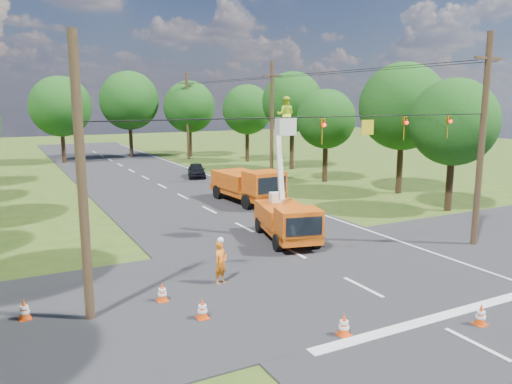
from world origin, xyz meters
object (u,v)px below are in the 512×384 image
pole_right_mid (272,122)px  pole_right_far (187,115)px  tree_right_d (292,102)px  tree_right_c (326,119)px  traffic_cone_7 (256,198)px  tree_far_b (129,101)px  traffic_cone_0 (344,325)px  tree_right_a (454,122)px  traffic_cone_5 (162,292)px  tree_far_c (189,107)px  pole_right_near (482,140)px  pole_left (82,181)px  tree_far_a (61,107)px  traffic_cone_1 (481,315)px  traffic_cone_4 (202,309)px  tree_right_b (403,107)px  traffic_cone_2 (307,228)px  traffic_cone_6 (24,310)px  bucket_truck (287,211)px  tree_right_e (247,110)px  second_truck (248,185)px  distant_car (196,170)px  traffic_cone_3 (269,213)px  ground_worker (221,262)px

pole_right_mid → pole_right_far: 20.00m
tree_right_d → tree_right_c: bearing=-101.3°
traffic_cone_7 → tree_far_b: bearing=91.2°
traffic_cone_0 → tree_right_a: bearing=33.1°
traffic_cone_5 → tree_far_c: tree_far_c is taller
pole_right_near → pole_left: bearing=180.0°
tree_right_c → tree_far_a: bearing=127.2°
tree_far_c → tree_far_a: bearing=176.1°
traffic_cone_1 → pole_right_far: (7.30, 46.17, 4.75)m
traffic_cone_4 → traffic_cone_7: 18.17m
tree_right_b → pole_right_near: bearing=-118.4°
traffic_cone_1 → pole_right_mid: size_ratio=0.07×
traffic_cone_2 → tree_far_b: tree_far_b is taller
pole_right_near → traffic_cone_6: bearing=177.5°
bucket_truck → traffic_cone_5: 9.07m
traffic_cone_1 → tree_right_e: bearing=73.0°
tree_right_d → tree_right_b: bearing=-89.2°
tree_right_b → tree_right_d: (-0.20, 15.00, 0.24)m
tree_right_c → traffic_cone_0: bearing=-124.3°
tree_right_b → tree_far_c: 30.50m
pole_right_mid → tree_far_a: bearing=120.4°
pole_right_far → pole_left: pole_right_far is taller
tree_right_b → second_truck: bearing=170.4°
traffic_cone_6 → tree_far_c: tree_far_c is taller
pole_left → tree_right_a: size_ratio=1.09×
pole_right_near → pole_right_far: bearing=90.0°
tree_far_b → traffic_cone_6: bearing=-108.0°
traffic_cone_7 → pole_right_near: 15.10m
distant_car → traffic_cone_3: 17.11m
traffic_cone_5 → tree_far_a: 43.18m
ground_worker → traffic_cone_0: bearing=-102.2°
pole_right_far → tree_right_d: (6.30, -13.00, 1.57)m
traffic_cone_6 → tree_far_a: 43.00m
ground_worker → tree_right_a: (18.01, 5.09, 4.71)m
tree_far_a → traffic_cone_5: bearing=-92.7°
second_truck → pole_right_far: pole_right_far is taller
second_truck → pole_right_far: (5.24, 26.02, 3.85)m
traffic_cone_5 → pole_right_mid: 25.56m
pole_right_near → tree_right_e: size_ratio=1.16×
pole_right_mid → tree_far_c: bearing=87.4°
tree_right_c → distant_car: bearing=141.2°
second_truck → traffic_cone_0: bearing=-112.4°
bucket_truck → second_truck: 9.56m
traffic_cone_0 → tree_far_a: 48.14m
traffic_cone_4 → pole_right_near: pole_right_near is taller
traffic_cone_2 → traffic_cone_4: (-8.62, -6.96, 0.00)m
distant_car → traffic_cone_5: 28.28m
tree_far_a → tree_far_b: (8.00, 2.00, 0.62)m
traffic_cone_2 → traffic_cone_7: 8.34m
traffic_cone_3 → tree_far_c: 34.05m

